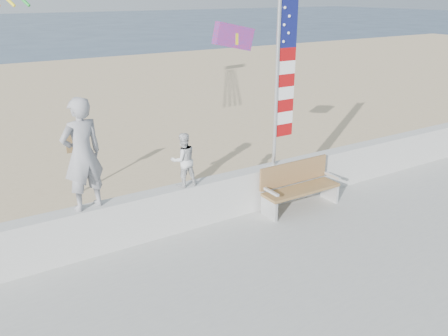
{
  "coord_description": "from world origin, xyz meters",
  "views": [
    {
      "loc": [
        -4.42,
        -5.62,
        4.63
      ],
      "look_at": [
        0.2,
        1.8,
        1.35
      ],
      "focal_mm": 38.0,
      "sensor_mm": 36.0,
      "label": 1
    }
  ],
  "objects_px": {
    "child": "(183,160)",
    "flag": "(282,76)",
    "adult": "(82,154)",
    "bench": "(298,185)"
  },
  "relations": [
    {
      "from": "child",
      "to": "flag",
      "type": "distance_m",
      "value": 2.69
    },
    {
      "from": "child",
      "to": "flag",
      "type": "bearing_deg",
      "value": -177.59
    },
    {
      "from": "child",
      "to": "bench",
      "type": "relative_size",
      "value": 0.59
    },
    {
      "from": "bench",
      "to": "flag",
      "type": "relative_size",
      "value": 0.51
    },
    {
      "from": "child",
      "to": "flag",
      "type": "xyz_separation_m",
      "value": [
        2.31,
        -0.0,
        1.38
      ]
    },
    {
      "from": "adult",
      "to": "flag",
      "type": "distance_m",
      "value": 4.3
    },
    {
      "from": "flag",
      "to": "bench",
      "type": "bearing_deg",
      "value": -63.87
    },
    {
      "from": "child",
      "to": "bench",
      "type": "bearing_deg",
      "value": 172.23
    },
    {
      "from": "bench",
      "to": "child",
      "type": "bearing_deg",
      "value": 169.82
    },
    {
      "from": "flag",
      "to": "adult",
      "type": "bearing_deg",
      "value": 180.0
    }
  ]
}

